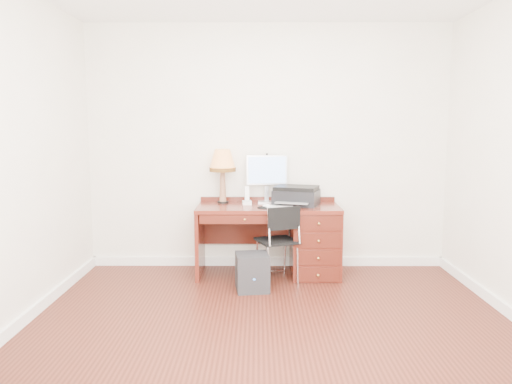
{
  "coord_description": "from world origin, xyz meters",
  "views": [
    {
      "loc": [
        -0.11,
        -3.83,
        1.59
      ],
      "look_at": [
        -0.13,
        1.2,
        0.92
      ],
      "focal_mm": 35.0,
      "sensor_mm": 36.0,
      "label": 1
    }
  ],
  "objects_px": {
    "printer": "(296,196)",
    "equipment_box": "(252,272)",
    "phone": "(247,199)",
    "monitor": "(267,173)",
    "chair": "(277,236)",
    "desk": "(298,237)",
    "leg_lamp": "(223,164)"
  },
  "relations": [
    {
      "from": "printer",
      "to": "monitor",
      "type": "bearing_deg",
      "value": 165.68
    },
    {
      "from": "monitor",
      "to": "phone",
      "type": "bearing_deg",
      "value": -148.9
    },
    {
      "from": "phone",
      "to": "chair",
      "type": "bearing_deg",
      "value": -56.73
    },
    {
      "from": "monitor",
      "to": "printer",
      "type": "height_order",
      "value": "monitor"
    },
    {
      "from": "printer",
      "to": "chair",
      "type": "height_order",
      "value": "printer"
    },
    {
      "from": "monitor",
      "to": "equipment_box",
      "type": "relative_size",
      "value": 1.45
    },
    {
      "from": "desk",
      "to": "monitor",
      "type": "distance_m",
      "value": 0.78
    },
    {
      "from": "monitor",
      "to": "phone",
      "type": "xyz_separation_m",
      "value": [
        -0.22,
        -0.18,
        -0.27
      ]
    },
    {
      "from": "monitor",
      "to": "printer",
      "type": "relative_size",
      "value": 0.96
    },
    {
      "from": "phone",
      "to": "chair",
      "type": "xyz_separation_m",
      "value": [
        0.31,
        -0.36,
        -0.32
      ]
    },
    {
      "from": "printer",
      "to": "phone",
      "type": "bearing_deg",
      "value": -164.18
    },
    {
      "from": "printer",
      "to": "chair",
      "type": "xyz_separation_m",
      "value": [
        -0.22,
        -0.34,
        -0.37
      ]
    },
    {
      "from": "printer",
      "to": "equipment_box",
      "type": "height_order",
      "value": "printer"
    },
    {
      "from": "chair",
      "to": "equipment_box",
      "type": "height_order",
      "value": "chair"
    },
    {
      "from": "phone",
      "to": "printer",
      "type": "bearing_deg",
      "value": -9.61
    },
    {
      "from": "desk",
      "to": "phone",
      "type": "height_order",
      "value": "phone"
    },
    {
      "from": "phone",
      "to": "monitor",
      "type": "bearing_deg",
      "value": 30.92
    },
    {
      "from": "monitor",
      "to": "printer",
      "type": "bearing_deg",
      "value": -39.58
    },
    {
      "from": "desk",
      "to": "printer",
      "type": "distance_m",
      "value": 0.44
    },
    {
      "from": "printer",
      "to": "equipment_box",
      "type": "relative_size",
      "value": 1.51
    },
    {
      "from": "desk",
      "to": "chair",
      "type": "height_order",
      "value": "chair"
    },
    {
      "from": "monitor",
      "to": "chair",
      "type": "height_order",
      "value": "monitor"
    },
    {
      "from": "monitor",
      "to": "chair",
      "type": "xyz_separation_m",
      "value": [
        0.09,
        -0.54,
        -0.59
      ]
    },
    {
      "from": "equipment_box",
      "to": "printer",
      "type": "bearing_deg",
      "value": 43.44
    },
    {
      "from": "printer",
      "to": "chair",
      "type": "bearing_deg",
      "value": -104.44
    },
    {
      "from": "desk",
      "to": "leg_lamp",
      "type": "xyz_separation_m",
      "value": [
        -0.82,
        0.16,
        0.77
      ]
    },
    {
      "from": "chair",
      "to": "equipment_box",
      "type": "distance_m",
      "value": 0.46
    },
    {
      "from": "printer",
      "to": "equipment_box",
      "type": "distance_m",
      "value": 1.0
    },
    {
      "from": "leg_lamp",
      "to": "chair",
      "type": "height_order",
      "value": "leg_lamp"
    },
    {
      "from": "leg_lamp",
      "to": "phone",
      "type": "distance_m",
      "value": 0.47
    },
    {
      "from": "leg_lamp",
      "to": "equipment_box",
      "type": "relative_size",
      "value": 1.63
    },
    {
      "from": "desk",
      "to": "leg_lamp",
      "type": "relative_size",
      "value": 2.55
    }
  ]
}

